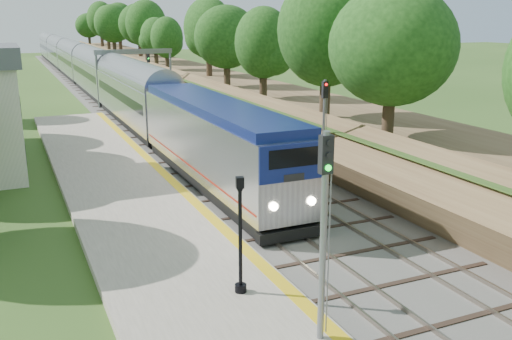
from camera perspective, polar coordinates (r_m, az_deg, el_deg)
name	(u,v)px	position (r m, az deg, el deg)	size (l,w,h in m)	color
trackbed	(123,100)	(69.34, -13.14, 6.81)	(9.50, 170.00, 0.28)	#4C4944
platform	(157,236)	(25.93, -9.85, -6.54)	(6.40, 68.00, 0.38)	gray
yellow_stripe	(217,223)	(26.62, -3.90, -5.31)	(0.55, 68.00, 0.01)	gold
embankment	(191,81)	(71.12, -6.55, 8.84)	(10.64, 170.00, 11.70)	brown
signal_gantry	(134,62)	(64.04, -12.10, 10.49)	(8.40, 0.38, 6.20)	slate
train	(85,69)	(84.99, -16.77, 9.64)	(3.23, 129.41, 4.75)	black
lamppost_far	(240,242)	(19.55, -1.58, -7.21)	(0.41, 0.41, 4.16)	black
signal_platform	(324,216)	(16.19, 6.82, -4.56)	(0.37, 0.29, 6.29)	slate
signal_farside	(324,120)	(33.68, 6.81, 5.01)	(0.33, 0.26, 6.02)	slate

